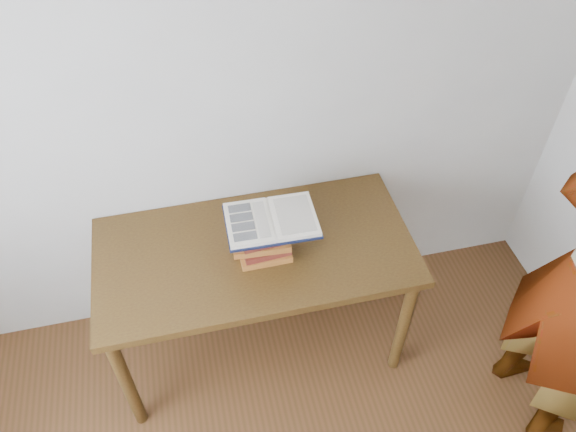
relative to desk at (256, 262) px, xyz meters
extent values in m
cube|color=beige|center=(-0.05, 0.37, 0.61)|extent=(3.50, 0.04, 2.60)
cube|color=#4A3312|center=(0.00, 0.00, 0.08)|extent=(1.46, 0.73, 0.04)
cylinder|color=#4A3312|center=(-0.67, -0.31, -0.32)|extent=(0.06, 0.06, 0.74)
cylinder|color=#4A3312|center=(0.67, -0.31, -0.32)|extent=(0.06, 0.06, 0.74)
cylinder|color=#4A3312|center=(-0.67, 0.31, -0.32)|extent=(0.06, 0.06, 0.74)
cylinder|color=#4A3312|center=(0.67, 0.31, -0.32)|extent=(0.06, 0.06, 0.74)
cube|color=#976222|center=(0.04, -0.04, 0.11)|extent=(0.23, 0.16, 0.03)
cube|color=maroon|center=(0.04, -0.04, 0.14)|extent=(0.22, 0.14, 0.03)
cube|color=#976222|center=(0.03, -0.02, 0.18)|extent=(0.27, 0.18, 0.03)
cube|color=maroon|center=(0.04, -0.03, 0.21)|extent=(0.21, 0.16, 0.03)
cube|color=maroon|center=(0.02, -0.02, 0.24)|extent=(0.25, 0.17, 0.03)
cube|color=#976222|center=(0.02, -0.03, 0.26)|extent=(0.25, 0.20, 0.03)
cube|color=black|center=(0.08, -0.02, 0.28)|extent=(0.41, 0.29, 0.01)
cube|color=beige|center=(-0.02, -0.02, 0.30)|extent=(0.20, 0.27, 0.02)
cube|color=beige|center=(0.18, -0.03, 0.30)|extent=(0.20, 0.27, 0.02)
cylinder|color=beige|center=(0.08, -0.02, 0.30)|extent=(0.02, 0.26, 0.01)
cube|color=black|center=(-0.05, 0.07, 0.31)|extent=(0.10, 0.05, 0.00)
cube|color=black|center=(-0.05, 0.01, 0.31)|extent=(0.10, 0.05, 0.00)
cube|color=black|center=(-0.05, -0.05, 0.31)|extent=(0.10, 0.05, 0.00)
cube|color=black|center=(-0.05, -0.10, 0.31)|extent=(0.10, 0.05, 0.00)
cube|color=beige|center=(0.03, -0.02, 0.31)|extent=(0.06, 0.22, 0.00)
cube|color=beige|center=(0.18, -0.03, 0.31)|extent=(0.16, 0.23, 0.00)
camera|label=1|loc=(-0.23, -1.67, 2.06)|focal=35.00mm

